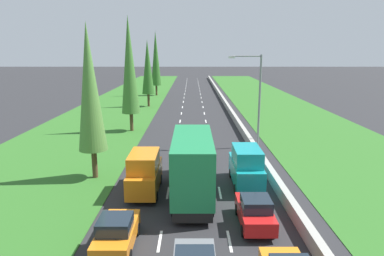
{
  "coord_description": "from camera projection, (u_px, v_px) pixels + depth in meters",
  "views": [
    {
      "loc": [
        -0.13,
        -0.51,
        9.32
      ],
      "look_at": [
        -0.2,
        35.36,
        1.24
      ],
      "focal_mm": 32.05,
      "sensor_mm": 36.0,
      "label": 1
    }
  ],
  "objects": [
    {
      "name": "ground_plane",
      "position": [
        193.0,
        104.0,
        61.08
      ],
      "size": [
        300.0,
        300.0,
        0.0
      ],
      "primitive_type": "plane",
      "color": "#28282B",
      "rests_on": "ground"
    },
    {
      "name": "grass_verge_left",
      "position": [
        123.0,
        104.0,
        61.1
      ],
      "size": [
        14.0,
        140.0,
        0.04
      ],
      "primitive_type": "cube",
      "color": "#2D6623",
      "rests_on": "ground"
    },
    {
      "name": "grass_verge_right",
      "position": [
        274.0,
        104.0,
        61.05
      ],
      "size": [
        14.0,
        140.0,
        0.04
      ],
      "primitive_type": "cube",
      "color": "#2D6623",
      "rests_on": "ground"
    },
    {
      "name": "median_barrier",
      "position": [
        225.0,
        102.0,
        60.98
      ],
      "size": [
        0.44,
        120.0,
        0.85
      ],
      "primitive_type": "cube",
      "color": "#9E9B93",
      "rests_on": "ground"
    },
    {
      "name": "lane_markings",
      "position": [
        193.0,
        104.0,
        61.08
      ],
      "size": [
        3.64,
        116.0,
        0.01
      ],
      "color": "white",
      "rests_on": "ground"
    },
    {
      "name": "orange_hatchback_left_lane",
      "position": [
        117.0,
        233.0,
        16.37
      ],
      "size": [
        1.74,
        3.9,
        1.72
      ],
      "color": "orange",
      "rests_on": "ground"
    },
    {
      "name": "orange_van_left_lane",
      "position": [
        145.0,
        172.0,
        22.86
      ],
      "size": [
        1.96,
        4.9,
        2.82
      ],
      "color": "orange",
      "rests_on": "ground"
    },
    {
      "name": "green_box_truck_centre_lane",
      "position": [
        193.0,
        163.0,
        22.29
      ],
      "size": [
        2.46,
        9.4,
        4.18
      ],
      "color": "black",
      "rests_on": "ground"
    },
    {
      "name": "red_hatchback_right_lane",
      "position": [
        255.0,
        211.0,
        18.53
      ],
      "size": [
        1.74,
        3.9,
        1.72
      ],
      "color": "red",
      "rests_on": "ground"
    },
    {
      "name": "teal_van_right_lane",
      "position": [
        247.0,
        167.0,
        23.99
      ],
      "size": [
        1.96,
        4.9,
        2.82
      ],
      "color": "teal",
      "rests_on": "ground"
    },
    {
      "name": "poplar_tree_second",
      "position": [
        90.0,
        88.0,
        24.33
      ],
      "size": [
        2.08,
        2.08,
        11.35
      ],
      "color": "#4C3823",
      "rests_on": "ground"
    },
    {
      "name": "poplar_tree_third",
      "position": [
        130.0,
        66.0,
        39.17
      ],
      "size": [
        2.13,
        2.13,
        13.29
      ],
      "color": "#4C3823",
      "rests_on": "ground"
    },
    {
      "name": "poplar_tree_fourth",
      "position": [
        148.0,
        67.0,
        57.38
      ],
      "size": [
        2.08,
        2.08,
        11.2
      ],
      "color": "#4C3823",
      "rests_on": "ground"
    },
    {
      "name": "poplar_tree_fifth",
      "position": [
        156.0,
        59.0,
        71.74
      ],
      "size": [
        2.14,
        2.14,
        13.44
      ],
      "color": "#4C3823",
      "rests_on": "ground"
    },
    {
      "name": "street_light_mast",
      "position": [
        257.0,
        94.0,
        33.01
      ],
      "size": [
        3.2,
        0.28,
        9.0
      ],
      "color": "gray",
      "rests_on": "ground"
    }
  ]
}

